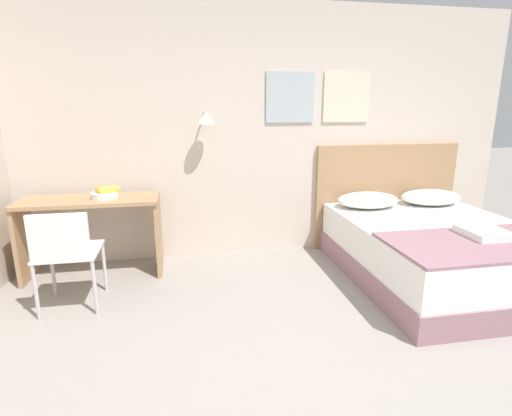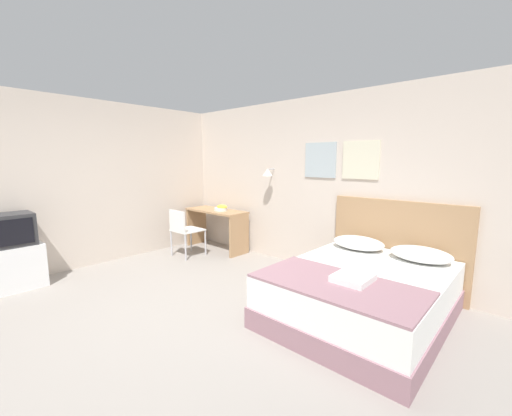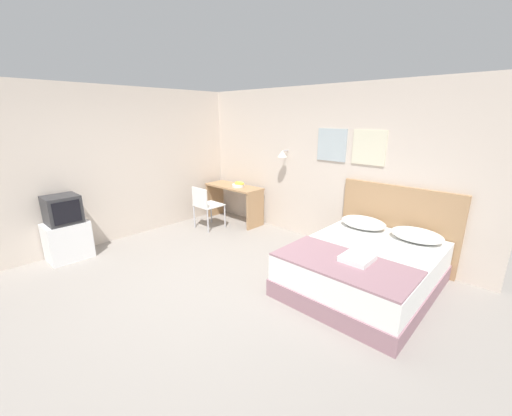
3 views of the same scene
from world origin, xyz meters
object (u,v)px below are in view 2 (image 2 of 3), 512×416
Objects in this scene: folded_towel_near_foot at (353,278)px; desk_chair at (183,228)px; throw_blanket at (337,284)px; desk at (216,222)px; bed at (361,294)px; pillow_left at (358,243)px; headboard at (396,246)px; television at (12,229)px; fruit_bowl at (221,208)px; pillow_right at (421,254)px; tv_stand at (17,267)px.

folded_towel_near_foot is 3.39m from desk_chair.
desk reaches higher than throw_blanket.
pillow_left is at bearing 117.58° from bed.
desk is at bearing -174.55° from headboard.
television is at bearing -101.94° from desk_chair.
fruit_bowl is at bearing -179.89° from pillow_left.
desk is 1.51× the size of desk_chair.
pillow_right is 3.58m from desk.
pillow_right is 5.11m from television.
headboard is 3.08m from fruit_bowl.
television is at bearing -103.05° from fruit_bowl.
pillow_left reaches higher than bed.
headboard is 4.76× the size of folded_towel_near_foot.
tv_stand is at bearing -148.51° from bed.
folded_towel_near_foot reaches higher than tv_stand.
bed is at bearing -117.58° from pillow_right.
pillow_left is 2.36× the size of fruit_bowl.
television reaches higher than folded_towel_near_foot.
television is (-3.75, -2.30, 0.53)m from bed.
pillow_left is 1.24m from folded_towel_near_foot.
pillow_right is at bearing 0.00° from pillow_left.
headboard is at bearing 17.31° from desk_chair.
throw_blanket is 3.32m from desk_chair.
pillow_right is 1.35m from throw_blanket.
fruit_bowl is at bearing 76.89° from tv_stand.
fruit_bowl is (-3.43, -0.01, 0.18)m from pillow_right.
pillow_right is at bearing -39.66° from headboard.
pillow_right is 0.52× the size of desk.
headboard is 0.49m from pillow_left.
bed is 3.18m from fruit_bowl.
bed is 1.56× the size of desk.
folded_towel_near_foot is 0.42× the size of desk_chair.
folded_towel_near_foot is at bearing 25.84° from television.
desk_chair reaches higher than bed.
desk_chair reaches higher than folded_towel_near_foot.
desk_chair is at bearing -106.62° from fruit_bowl.
desk reaches higher than bed.
fruit_bowl is 0.62× the size of television.
throw_blanket is at bearing -10.17° from desk_chair.
folded_towel_near_foot is 4.28m from television.
bed is 5.56× the size of folded_towel_near_foot.
tv_stand reaches higher than bed.
desk_chair is at bearing -94.68° from desk.
headboard is 5.03m from tv_stand.
pillow_right is 1.11× the size of tv_stand.
tv_stand reaches higher than throw_blanket.
pillow_right reaches higher than folded_towel_near_foot.
desk is at bearing 79.68° from tv_stand.
throw_blanket is at bearing -22.85° from fruit_bowl.
throw_blanket is at bearing -106.13° from pillow_right.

